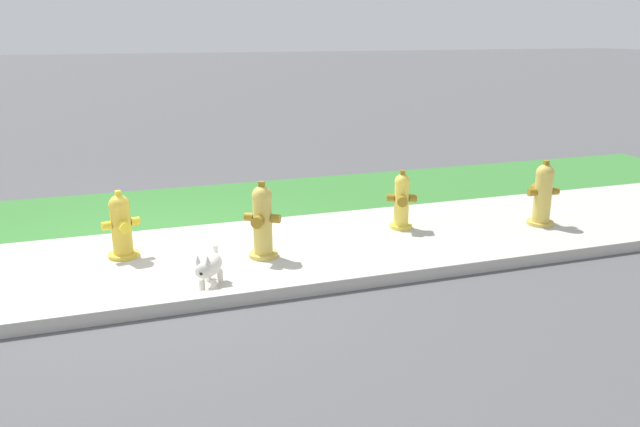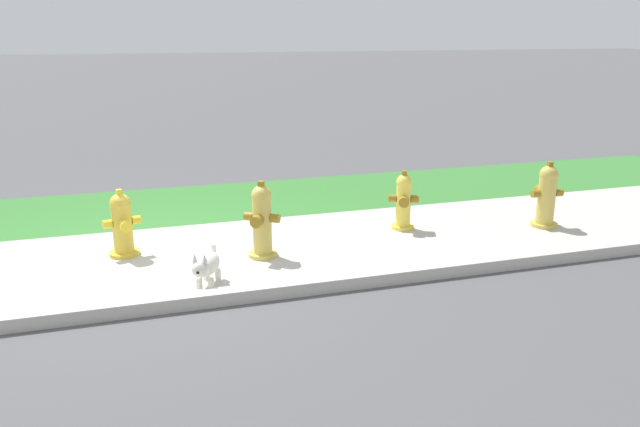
{
  "view_description": "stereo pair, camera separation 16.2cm",
  "coord_description": "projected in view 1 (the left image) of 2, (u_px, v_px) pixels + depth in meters",
  "views": [
    {
      "loc": [
        -0.26,
        -6.17,
        2.29
      ],
      "look_at": [
        1.78,
        -0.12,
        0.4
      ],
      "focal_mm": 35.0,
      "sensor_mm": 36.0,
      "label": 1
    },
    {
      "loc": [
        -0.11,
        -6.22,
        2.29
      ],
      "look_at": [
        1.78,
        -0.12,
        0.4
      ],
      "focal_mm": 35.0,
      "sensor_mm": 36.0,
      "label": 2
    }
  ],
  "objects": [
    {
      "name": "street_curb",
      "position": [
        161.0,
        307.0,
        5.22
      ],
      "size": [
        18.0,
        0.16,
        0.12
      ],
      "primitive_type": "cube",
      "color": "#BCB7AD",
      "rests_on": "ground"
    },
    {
      "name": "fire_hydrant_mid_block",
      "position": [
        262.0,
        221.0,
        6.4
      ],
      "size": [
        0.37,
        0.35,
        0.82
      ],
      "rotation": [
        0.0,
        0.0,
        2.58
      ],
      "color": "gold",
      "rests_on": "ground"
    },
    {
      "name": "fire_hydrant_far_end",
      "position": [
        121.0,
        226.0,
        6.41
      ],
      "size": [
        0.39,
        0.37,
        0.72
      ],
      "rotation": [
        0.0,
        0.0,
        3.38
      ],
      "color": "gold",
      "rests_on": "ground"
    },
    {
      "name": "ground_plane",
      "position": [
        151.0,
        264.0,
        6.34
      ],
      "size": [
        120.0,
        120.0,
        0.0
      ],
      "primitive_type": "plane",
      "color": "#515154"
    },
    {
      "name": "fire_hydrant_at_driveway",
      "position": [
        543.0,
        194.0,
        7.49
      ],
      "size": [
        0.39,
        0.37,
        0.8
      ],
      "rotation": [
        0.0,
        0.0,
        6.16
      ],
      "color": "gold",
      "rests_on": "ground"
    },
    {
      "name": "sidewalk_pavement",
      "position": [
        151.0,
        263.0,
        6.34
      ],
      "size": [
        18.0,
        2.26,
        0.01
      ],
      "primitive_type": "cube",
      "color": "#BCB7AD",
      "rests_on": "ground"
    },
    {
      "name": "fire_hydrant_near_corner",
      "position": [
        402.0,
        201.0,
        7.36
      ],
      "size": [
        0.36,
        0.33,
        0.71
      ],
      "rotation": [
        0.0,
        0.0,
        2.74
      ],
      "color": "yellow",
      "rests_on": "ground"
    },
    {
      "name": "grass_verge",
      "position": [
        139.0,
        209.0,
        8.28
      ],
      "size": [
        18.0,
        2.01,
        0.01
      ],
      "primitive_type": "cube",
      "color": "#387A33",
      "rests_on": "ground"
    },
    {
      "name": "small_white_dog",
      "position": [
        209.0,
        266.0,
        5.67
      ],
      "size": [
        0.34,
        0.49,
        0.4
      ],
      "rotation": [
        0.0,
        0.0,
        4.29
      ],
      "color": "silver",
      "rests_on": "ground"
    }
  ]
}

